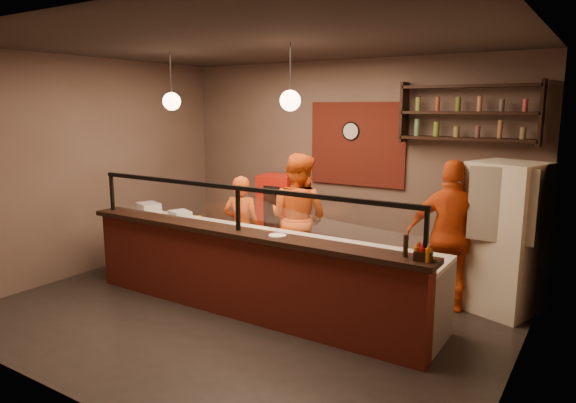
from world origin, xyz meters
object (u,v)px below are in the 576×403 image
Objects in this scene: cook_right at (452,236)px; fridge at (504,238)px; pepper_mill at (406,246)px; pizza_dough at (251,230)px; wall_clock at (351,131)px; cook_mid at (298,218)px; cook_left at (242,227)px; red_cooler at (278,215)px; condiment_caddy at (423,255)px.

cook_right is 0.62m from fridge.
cook_right is 8.56× the size of pepper_mill.
fridge is 3.13m from pizza_dough.
cook_mid is at bearing -96.99° from wall_clock.
cook_right is at bearing 22.58° from pizza_dough.
cook_mid is (0.78, 0.29, 0.17)m from cook_left.
cook_mid is 0.85m from pizza_dough.
red_cooler is 2.02m from pizza_dough.
fridge reaches higher than red_cooler.
pepper_mill is at bearing 147.03° from cook_mid.
wall_clock is 0.65× the size of pizza_dough.
cook_mid is at bearing -151.78° from fridge.
condiment_caddy is (2.26, -1.43, 0.18)m from cook_mid.
pepper_mill is (2.08, -1.41, 0.24)m from cook_mid.
cook_right is at bearing -22.73° from red_cooler.
condiment_caddy is at bearing -13.84° from pizza_dough.
cook_mid is 2.68m from condiment_caddy.
pepper_mill is (-0.58, -1.84, 0.25)m from fridge.
cook_mid reaches higher than cook_left.
cook_right is 1.37× the size of red_cooler.
wall_clock is 2.49m from pizza_dough.
red_cooler reaches higher than condiment_caddy.
pizza_dough is (-2.32, -0.96, -0.03)m from cook_right.
cook_left reaches higher than pizza_dough.
fridge is at bearing 77.90° from condiment_caddy.
cook_mid is at bearing 147.62° from condiment_caddy.
fridge is (2.66, 0.43, -0.00)m from cook_mid.
condiment_caddy is at bearing -43.86° from red_cooler.
cook_left reaches higher than pepper_mill.
cook_mid is 11.08× the size of condiment_caddy.
pizza_dough is (-2.87, -1.26, -0.02)m from fridge.
wall_clock is 0.16× the size of cook_mid.
red_cooler is (-3.67, 0.58, -0.24)m from fridge.
wall_clock reaches higher than fridge.
fridge is 8.46× the size of pepper_mill.
red_cooler is 6.26× the size of pepper_mill.
pepper_mill is (1.92, -2.74, -0.93)m from wall_clock.
cook_mid is 2.70m from fridge.
fridge is (2.50, -0.89, -1.18)m from wall_clock.
cook_left is at bearing 158.54° from pepper_mill.
cook_right is at bearing -175.08° from cook_mid.
pepper_mill reaches higher than condiment_caddy.
cook_mid is at bearing -10.34° from cook_right.
fridge is (3.45, 0.72, 0.17)m from cook_left.
cook_mid is 0.99× the size of cook_right.
condiment_caddy is at bearing -52.71° from wall_clock.
cook_right is at bearing 95.45° from condiment_caddy.
red_cooler is (-1.17, -0.31, -1.42)m from wall_clock.
pepper_mill is at bearing 172.93° from condiment_caddy.
wall_clock reaches higher than red_cooler.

